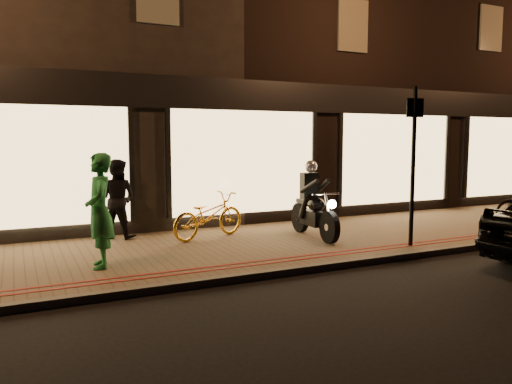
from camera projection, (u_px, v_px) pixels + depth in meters
ground at (345, 269)px, 8.26m from camera, size 90.00×90.00×0.00m
sidewalk at (286, 243)px, 10.04m from camera, size 50.00×4.00×0.12m
kerb_stone at (343, 264)px, 8.30m from camera, size 50.00×0.14×0.12m
red_kerb_lines at (326, 255)px, 8.74m from camera, size 50.00×0.26×0.01m
building_row at (179, 73)px, 15.86m from camera, size 48.00×10.11×8.50m
motorcycle at (313, 208)px, 10.28m from camera, size 0.61×1.94×1.59m
sign_post at (413, 157)px, 9.35m from camera, size 0.35×0.09×3.00m
bicycle_gold at (209, 216)px, 10.18m from camera, size 1.88×1.17×0.93m
person_green at (99, 211)px, 7.79m from camera, size 0.49×0.70×1.81m
person_dark at (117, 199)px, 10.16m from camera, size 1.00×0.97×1.62m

